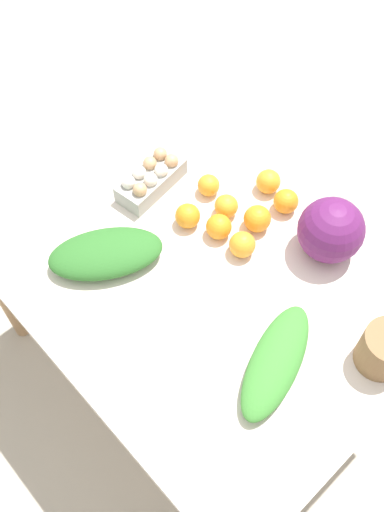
{
  "coord_description": "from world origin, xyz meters",
  "views": [
    {
      "loc": [
        0.63,
        -0.58,
        2.1
      ],
      "look_at": [
        0.0,
        0.0,
        0.78
      ],
      "focal_mm": 40.0,
      "sensor_mm": 36.0,
      "label": 1
    }
  ],
  "objects_px": {
    "orange_0": "(226,206)",
    "orange_3": "(242,245)",
    "cabbage_purple": "(331,230)",
    "orange_6": "(286,201)",
    "greens_bunch_beet_tops": "(106,254)",
    "orange_4": "(257,219)",
    "orange_5": "(209,185)",
    "orange_2": "(268,181)",
    "orange_1": "(188,216)",
    "greens_bunch_kale": "(276,361)",
    "paper_bag": "(384,350)",
    "orange_7": "(219,227)",
    "egg_carton": "(151,178)"
  },
  "relations": [
    {
      "from": "cabbage_purple",
      "to": "orange_2",
      "type": "xyz_separation_m",
      "value": [
        -0.26,
        0.04,
        -0.05
      ]
    },
    {
      "from": "orange_6",
      "to": "orange_3",
      "type": "bearing_deg",
      "value": -84.14
    },
    {
      "from": "orange_4",
      "to": "orange_5",
      "type": "relative_size",
      "value": 1.19
    },
    {
      "from": "paper_bag",
      "to": "greens_bunch_beet_tops",
      "type": "height_order",
      "value": "paper_bag"
    },
    {
      "from": "orange_7",
      "to": "orange_6",
      "type": "bearing_deg",
      "value": 72.06
    },
    {
      "from": "egg_carton",
      "to": "paper_bag",
      "type": "height_order",
      "value": "paper_bag"
    },
    {
      "from": "orange_2",
      "to": "orange_3",
      "type": "height_order",
      "value": "same"
    },
    {
      "from": "orange_0",
      "to": "orange_3",
      "type": "xyz_separation_m",
      "value": [
        0.13,
        -0.06,
        0.0
      ]
    },
    {
      "from": "paper_bag",
      "to": "orange_7",
      "type": "distance_m",
      "value": 0.55
    },
    {
      "from": "greens_bunch_beet_tops",
      "to": "orange_3",
      "type": "xyz_separation_m",
      "value": [
        0.23,
        0.3,
        0.0
      ]
    },
    {
      "from": "greens_bunch_kale",
      "to": "orange_1",
      "type": "height_order",
      "value": "orange_1"
    },
    {
      "from": "paper_bag",
      "to": "orange_3",
      "type": "height_order",
      "value": "paper_bag"
    },
    {
      "from": "cabbage_purple",
      "to": "orange_6",
      "type": "xyz_separation_m",
      "value": [
        -0.17,
        0.02,
        -0.05
      ]
    },
    {
      "from": "greens_bunch_beet_tops",
      "to": "orange_3",
      "type": "relative_size",
      "value": 4.24
    },
    {
      "from": "egg_carton",
      "to": "orange_6",
      "type": "xyz_separation_m",
      "value": [
        0.33,
        0.23,
        -0.01
      ]
    },
    {
      "from": "orange_3",
      "to": "egg_carton",
      "type": "bearing_deg",
      "value": -174.87
    },
    {
      "from": "cabbage_purple",
      "to": "paper_bag",
      "type": "height_order",
      "value": "cabbage_purple"
    },
    {
      "from": "orange_5",
      "to": "orange_2",
      "type": "bearing_deg",
      "value": 50.94
    },
    {
      "from": "orange_4",
      "to": "orange_6",
      "type": "height_order",
      "value": "orange_4"
    },
    {
      "from": "orange_1",
      "to": "orange_2",
      "type": "xyz_separation_m",
      "value": [
        0.07,
        0.26,
        0.0
      ]
    },
    {
      "from": "orange_1",
      "to": "greens_bunch_kale",
      "type": "bearing_deg",
      "value": -16.42
    },
    {
      "from": "greens_bunch_kale",
      "to": "greens_bunch_beet_tops",
      "type": "relative_size",
      "value": 1.06
    },
    {
      "from": "paper_bag",
      "to": "greens_bunch_beet_tops",
      "type": "relative_size",
      "value": 0.39
    },
    {
      "from": "orange_5",
      "to": "orange_6",
      "type": "relative_size",
      "value": 0.9
    },
    {
      "from": "greens_bunch_kale",
      "to": "orange_7",
      "type": "relative_size",
      "value": 4.53
    },
    {
      "from": "cabbage_purple",
      "to": "orange_0",
      "type": "xyz_separation_m",
      "value": [
        -0.28,
        -0.12,
        -0.06
      ]
    },
    {
      "from": "egg_carton",
      "to": "orange_7",
      "type": "height_order",
      "value": "egg_carton"
    },
    {
      "from": "greens_bunch_beet_tops",
      "to": "orange_4",
      "type": "height_order",
      "value": "orange_4"
    },
    {
      "from": "orange_0",
      "to": "orange_5",
      "type": "bearing_deg",
      "value": 169.3
    },
    {
      "from": "orange_4",
      "to": "egg_carton",
      "type": "bearing_deg",
      "value": -158.58
    },
    {
      "from": "orange_1",
      "to": "orange_7",
      "type": "height_order",
      "value": "same"
    },
    {
      "from": "orange_2",
      "to": "orange_1",
      "type": "bearing_deg",
      "value": -104.68
    },
    {
      "from": "orange_0",
      "to": "orange_3",
      "type": "distance_m",
      "value": 0.14
    },
    {
      "from": "orange_1",
      "to": "orange_6",
      "type": "bearing_deg",
      "value": 57.72
    },
    {
      "from": "paper_bag",
      "to": "greens_bunch_beet_tops",
      "type": "xyz_separation_m",
      "value": [
        -0.69,
        -0.32,
        -0.02
      ]
    },
    {
      "from": "cabbage_purple",
      "to": "orange_1",
      "type": "relative_size",
      "value": 2.49
    },
    {
      "from": "egg_carton",
      "to": "orange_1",
      "type": "height_order",
      "value": "egg_carton"
    },
    {
      "from": "greens_bunch_kale",
      "to": "orange_7",
      "type": "distance_m",
      "value": 0.42
    },
    {
      "from": "orange_2",
      "to": "orange_0",
      "type": "bearing_deg",
      "value": -97.31
    },
    {
      "from": "orange_1",
      "to": "orange_3",
      "type": "height_order",
      "value": "orange_3"
    },
    {
      "from": "orange_4",
      "to": "orange_7",
      "type": "relative_size",
      "value": 1.07
    },
    {
      "from": "paper_bag",
      "to": "orange_6",
      "type": "height_order",
      "value": "paper_bag"
    },
    {
      "from": "greens_bunch_beet_tops",
      "to": "orange_2",
      "type": "distance_m",
      "value": 0.53
    },
    {
      "from": "cabbage_purple",
      "to": "orange_4",
      "type": "bearing_deg",
      "value": -154.94
    },
    {
      "from": "orange_2",
      "to": "orange_5",
      "type": "xyz_separation_m",
      "value": [
        -0.11,
        -0.14,
        -0.0
      ]
    },
    {
      "from": "orange_2",
      "to": "orange_7",
      "type": "relative_size",
      "value": 1.0
    },
    {
      "from": "orange_0",
      "to": "orange_1",
      "type": "bearing_deg",
      "value": -114.59
    },
    {
      "from": "paper_bag",
      "to": "greens_bunch_kale",
      "type": "xyz_separation_m",
      "value": [
        -0.16,
        -0.2,
        -0.03
      ]
    },
    {
      "from": "egg_carton",
      "to": "orange_7",
      "type": "relative_size",
      "value": 3.2
    },
    {
      "from": "cabbage_purple",
      "to": "orange_7",
      "type": "relative_size",
      "value": 2.47
    }
  ]
}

